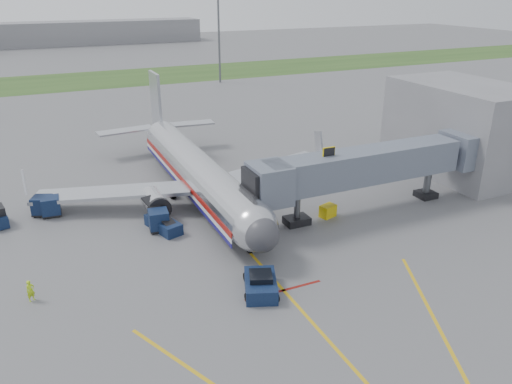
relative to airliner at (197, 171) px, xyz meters
name	(u,v)px	position (x,y,z in m)	size (l,w,h in m)	color
ground	(260,264)	(0.00, -15.25, -2.65)	(400.00, 400.00, 0.00)	#565659
grass_strip	(95,80)	(0.00, 74.75, -2.64)	(300.00, 25.00, 0.01)	#2D4C1E
apron_markings	(307,317)	(0.00, -22.65, -2.64)	(21.52, 50.00, 0.01)	gold
airliner	(197,171)	(0.00, 0.00, 0.00)	(32.10, 35.67, 10.25)	silver
jet_bridge	(363,167)	(12.86, -10.25, 1.82)	(25.30, 4.00, 6.90)	slate
terminal	(462,128)	(30.00, -5.25, 2.35)	(10.00, 16.00, 10.00)	slate
light_mast_right	(219,32)	(25.00, 59.75, 8.13)	(2.00, 0.44, 20.40)	#595B60
distant_terminal	(32,34)	(-10.00, 154.75, 1.35)	(120.00, 14.00, 8.00)	slate
pushback_tug	(261,284)	(-1.57, -18.75, -2.02)	(3.31, 4.11, 1.48)	#0C1436
baggage_cart_a	(159,220)	(-5.65, -6.27, -1.70)	(1.90, 1.90, 1.85)	#0C1436
baggage_cart_b	(51,206)	(-14.08, 0.90, -1.72)	(1.79, 1.79, 1.81)	#0C1436
baggage_cart_c	(42,206)	(-14.80, 1.44, -1.72)	(2.19, 2.19, 1.81)	#0C1436
belt_loader	(163,224)	(-5.32, -6.34, -2.06)	(2.66, 4.99, 2.35)	#0C1436
ground_power_cart	(328,211)	(9.39, -10.07, -2.07)	(1.68, 1.36, 1.17)	gold
ramp_worker	(30,291)	(-16.30, -13.18, -1.86)	(0.57, 0.37, 1.56)	#AFD919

